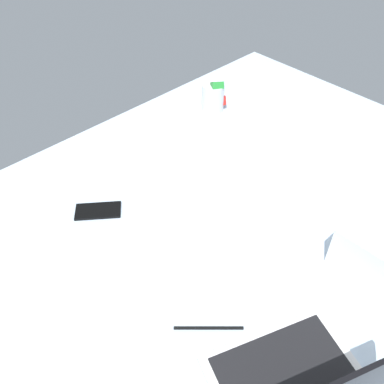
% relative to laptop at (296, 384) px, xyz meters
% --- Properties ---
extents(bed_mattress, '(1.80, 1.40, 0.18)m').
position_rel_laptop_xyz_m(bed_mattress, '(-0.34, -0.46, -0.13)').
color(bed_mattress, silver).
rests_on(bed_mattress, ground).
extents(laptop, '(0.39, 0.33, 0.23)m').
position_rel_laptop_xyz_m(laptop, '(0.00, 0.00, 0.00)').
color(laptop, silver).
rests_on(laptop, bed_mattress).
extents(snack_cup, '(0.10, 0.10, 0.14)m').
position_rel_laptop_xyz_m(snack_cup, '(-0.70, -0.92, 0.01)').
color(snack_cup, silver).
rests_on(snack_cup, bed_mattress).
extents(cell_phone, '(0.15, 0.14, 0.01)m').
position_rel_laptop_xyz_m(cell_phone, '(-0.01, -0.75, -0.04)').
color(cell_phone, black).
rests_on(cell_phone, bed_mattress).
extents(charger_cable, '(0.13, 0.12, 0.01)m').
position_rel_laptop_xyz_m(charger_cable, '(0.03, -0.23, -0.04)').
color(charger_cable, black).
rests_on(charger_cable, bed_mattress).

